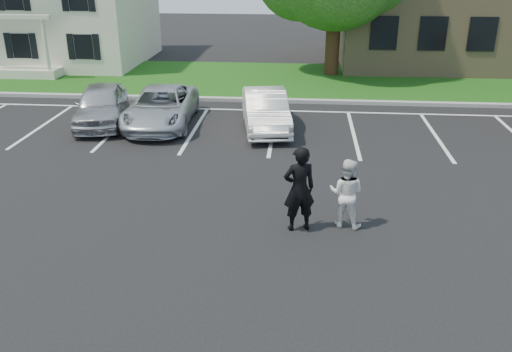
{
  "coord_description": "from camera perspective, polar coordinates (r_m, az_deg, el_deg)",
  "views": [
    {
      "loc": [
        0.96,
        -10.12,
        5.95
      ],
      "look_at": [
        0.0,
        1.0,
        1.25
      ],
      "focal_mm": 38.0,
      "sensor_mm": 36.0,
      "label": 1
    }
  ],
  "objects": [
    {
      "name": "man_white_shirt",
      "position": [
        12.47,
        9.49,
        -1.79
      ],
      "size": [
        0.94,
        0.82,
        1.64
      ],
      "primitive_type": "imported",
      "rotation": [
        0.0,
        0.0,
        2.85
      ],
      "color": "white",
      "rests_on": "ground"
    },
    {
      "name": "car_white_sedan",
      "position": [
        19.22,
        1.01,
        6.93
      ],
      "size": [
        2.12,
        4.35,
        1.37
      ],
      "primitive_type": "imported",
      "rotation": [
        0.0,
        0.0,
        0.16
      ],
      "color": "silver",
      "rests_on": "ground"
    },
    {
      "name": "stall_lines",
      "position": [
        19.98,
        6.01,
        5.39
      ],
      "size": [
        34.0,
        5.36,
        0.01
      ],
      "color": "white",
      "rests_on": "ground"
    },
    {
      "name": "car_silver_west",
      "position": [
        20.6,
        -15.98,
        7.23
      ],
      "size": [
        2.52,
        4.46,
        1.43
      ],
      "primitive_type": "imported",
      "rotation": [
        0.0,
        0.0,
        0.21
      ],
      "color": "#B2B1B6",
      "rests_on": "ground"
    },
    {
      "name": "grass_strip",
      "position": [
        26.8,
        2.81,
        10.06
      ],
      "size": [
        44.0,
        8.0,
        0.08
      ],
      "primitive_type": "cube",
      "color": "#18420D",
      "rests_on": "ground"
    },
    {
      "name": "car_silver_minivan",
      "position": [
        20.01,
        -9.95,
        7.17
      ],
      "size": [
        2.44,
        4.9,
        1.33
      ],
      "primitive_type": "imported",
      "rotation": [
        0.0,
        0.0,
        0.05
      ],
      "color": "silver",
      "rests_on": "ground"
    },
    {
      "name": "ground_plane",
      "position": [
        11.78,
        -0.42,
        -7.51
      ],
      "size": [
        90.0,
        90.0,
        0.0
      ],
      "primitive_type": "plane",
      "color": "black",
      "rests_on": "ground"
    },
    {
      "name": "curb",
      "position": [
        22.91,
        2.4,
        7.95
      ],
      "size": [
        40.0,
        0.3,
        0.15
      ],
      "primitive_type": "cube",
      "color": "gray",
      "rests_on": "ground"
    },
    {
      "name": "man_black_suit",
      "position": [
        12.1,
        4.57,
        -1.37
      ],
      "size": [
        0.84,
        0.68,
        2.0
      ],
      "primitive_type": "imported",
      "rotation": [
        0.0,
        0.0,
        3.45
      ],
      "color": "black",
      "rests_on": "ground"
    }
  ]
}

